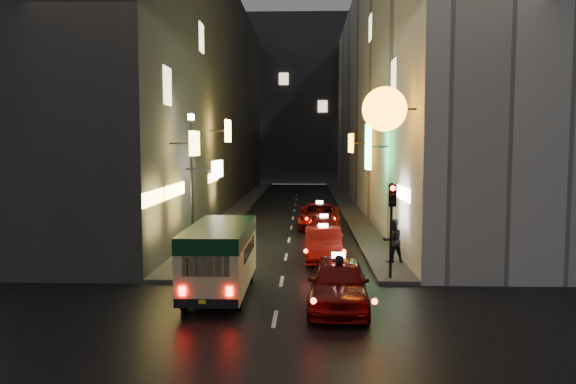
# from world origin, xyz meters

# --- Properties ---
(ground) EXTENTS (120.00, 120.00, 0.00)m
(ground) POSITION_xyz_m (0.00, 0.00, 0.00)
(ground) COLOR black
(ground) RESTS_ON ground
(building_left) EXTENTS (7.65, 52.00, 18.00)m
(building_left) POSITION_xyz_m (-8.00, 33.99, 9.00)
(building_left) COLOR #353330
(building_left) RESTS_ON ground
(building_right) EXTENTS (8.01, 52.00, 18.00)m
(building_right) POSITION_xyz_m (8.00, 33.99, 9.00)
(building_right) COLOR beige
(building_right) RESTS_ON ground
(building_far) EXTENTS (30.00, 10.00, 22.00)m
(building_far) POSITION_xyz_m (0.00, 66.00, 11.00)
(building_far) COLOR #323136
(building_far) RESTS_ON ground
(sidewalk_left) EXTENTS (1.50, 52.00, 0.15)m
(sidewalk_left) POSITION_xyz_m (-4.25, 34.00, 0.07)
(sidewalk_left) COLOR #494644
(sidewalk_left) RESTS_ON ground
(sidewalk_right) EXTENTS (1.50, 52.00, 0.15)m
(sidewalk_right) POSITION_xyz_m (4.25, 34.00, 0.07)
(sidewalk_right) COLOR #494644
(sidewalk_right) RESTS_ON ground
(minibus) EXTENTS (1.93, 5.48, 2.35)m
(minibus) POSITION_xyz_m (-1.97, 6.59, 1.49)
(minibus) COLOR #D1C283
(minibus) RESTS_ON ground
(taxi_near) EXTENTS (2.62, 5.79, 1.98)m
(taxi_near) POSITION_xyz_m (1.89, 5.22, 0.90)
(taxi_near) COLOR #6A0C09
(taxi_near) RESTS_ON ground
(taxi_second) EXTENTS (2.16, 5.28, 1.85)m
(taxi_second) POSITION_xyz_m (1.64, 12.34, 0.84)
(taxi_second) COLOR #6A0C09
(taxi_second) RESTS_ON ground
(taxi_third) EXTENTS (2.01, 4.69, 1.65)m
(taxi_third) POSITION_xyz_m (1.83, 17.14, 0.74)
(taxi_third) COLOR #6A0C09
(taxi_third) RESTS_ON ground
(taxi_far) EXTENTS (2.49, 5.58, 1.92)m
(taxi_far) POSITION_xyz_m (1.71, 21.94, 0.87)
(taxi_far) COLOR #6A0C09
(taxi_far) RESTS_ON ground
(pedestrian_crossing) EXTENTS (0.56, 0.71, 1.89)m
(pedestrian_crossing) POSITION_xyz_m (1.94, 5.06, 0.95)
(pedestrian_crossing) COLOR black
(pedestrian_crossing) RESTS_ON ground
(pedestrian_sidewalk) EXTENTS (0.87, 0.66, 2.06)m
(pedestrian_sidewalk) POSITION_xyz_m (4.49, 11.35, 1.18)
(pedestrian_sidewalk) COLOR black
(pedestrian_sidewalk) RESTS_ON sidewalk_right
(traffic_light) EXTENTS (0.26, 0.43, 3.50)m
(traffic_light) POSITION_xyz_m (4.00, 8.47, 2.69)
(traffic_light) COLOR black
(traffic_light) RESTS_ON sidewalk_right
(lamp_post) EXTENTS (0.28, 0.28, 6.22)m
(lamp_post) POSITION_xyz_m (-4.20, 13.00, 3.72)
(lamp_post) COLOR black
(lamp_post) RESTS_ON sidewalk_left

